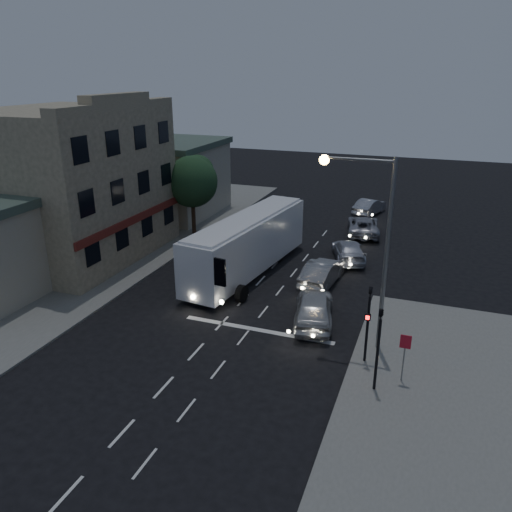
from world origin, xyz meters
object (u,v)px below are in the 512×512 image
at_px(car_sedan_b, 348,250).
at_px(regulatory_sign, 405,350).
at_px(car_sedan_c, 363,226).
at_px(car_sedan_a, 322,272).
at_px(streetlight, 373,233).
at_px(tour_bus, 248,243).
at_px(traffic_signal_side, 379,340).
at_px(car_suv, 314,308).
at_px(street_tree, 192,179).
at_px(car_extra, 369,207).
at_px(traffic_signal_main, 368,315).

distance_m(car_sedan_b, regulatory_sign, 14.70).
bearing_deg(car_sedan_c, car_sedan_a, 75.22).
bearing_deg(streetlight, car_sedan_b, 104.06).
xyz_separation_m(tour_bus, traffic_signal_side, (9.56, -10.26, 0.38)).
bearing_deg(car_sedan_c, streetlight, 88.60).
bearing_deg(regulatory_sign, car_sedan_b, 109.16).
xyz_separation_m(car_sedan_b, streetlight, (2.86, -11.42, 5.05)).
bearing_deg(car_sedan_c, regulatory_sign, 92.92).
bearing_deg(regulatory_sign, tour_bus, 138.66).
height_order(regulatory_sign, streetlight, streetlight).
bearing_deg(car_sedan_c, traffic_signal_side, 89.70).
distance_m(car_suv, car_sedan_b, 9.82).
height_order(car_suv, car_sedan_a, car_suv).
relative_size(car_suv, regulatory_sign, 2.22).
relative_size(tour_bus, car_sedan_c, 2.40).
relative_size(streetlight, street_tree, 1.45).
height_order(car_extra, regulatory_sign, regulatory_sign).
bearing_deg(street_tree, car_sedan_c, 20.34).
xyz_separation_m(car_sedan_b, traffic_signal_main, (3.11, -12.84, 1.73)).
xyz_separation_m(car_extra, traffic_signal_side, (4.16, -27.13, 1.69)).
relative_size(car_sedan_a, traffic_signal_side, 1.14).
height_order(traffic_signal_side, regulatory_sign, traffic_signal_side).
bearing_deg(street_tree, car_sedan_a, -27.35).
bearing_deg(car_extra, street_tree, 56.50).
distance_m(tour_bus, traffic_signal_side, 14.03).
bearing_deg(traffic_signal_main, traffic_signal_side, -70.51).
relative_size(regulatory_sign, street_tree, 0.35).
xyz_separation_m(car_sedan_a, car_sedan_b, (0.76, 4.76, -0.08)).
height_order(car_sedan_a, regulatory_sign, regulatory_sign).
xyz_separation_m(regulatory_sign, street_tree, (-17.51, 15.26, 2.90)).
xyz_separation_m(tour_bus, car_suv, (5.73, -5.26, -1.21)).
bearing_deg(car_sedan_a, car_suv, 103.07).
bearing_deg(street_tree, car_sedan_b, -6.32).
distance_m(car_extra, traffic_signal_side, 27.50).
xyz_separation_m(tour_bus, car_sedan_a, (4.99, -0.21, -1.27)).
xyz_separation_m(car_sedan_c, traffic_signal_side, (3.76, -20.95, 1.69)).
distance_m(car_sedan_c, regulatory_sign, 20.56).
bearing_deg(car_extra, tour_bus, 87.29).
bearing_deg(streetlight, street_tree, 140.49).
height_order(car_extra, street_tree, street_tree).
bearing_deg(street_tree, streetlight, -39.51).
height_order(car_suv, car_sedan_c, car_suv).
height_order(car_suv, traffic_signal_main, traffic_signal_main).
relative_size(car_extra, traffic_signal_main, 1.08).
xyz_separation_m(car_suv, street_tree, (-12.68, 11.22, 3.66)).
height_order(tour_bus, car_sedan_a, tour_bus).
bearing_deg(car_extra, regulatory_sign, 116.21).
bearing_deg(car_suv, car_sedan_c, -102.12).
xyz_separation_m(car_sedan_c, car_extra, (-0.41, 6.18, 0.00)).
bearing_deg(car_sedan_b, streetlight, 85.34).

